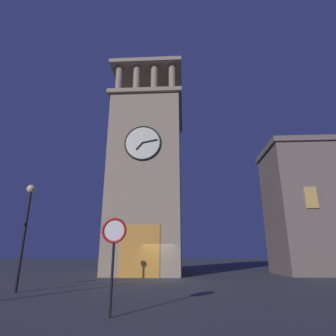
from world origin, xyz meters
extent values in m
plane|color=#424247|center=(0.00, 0.00, 0.00)|extent=(200.00, 200.00, 0.00)
cube|color=gray|center=(1.49, -5.55, 8.12)|extent=(6.45, 8.78, 16.23)
cube|color=gray|center=(1.49, -5.55, 16.43)|extent=(7.05, 9.38, 0.40)
cylinder|color=gray|center=(-1.14, -1.76, 18.12)|extent=(0.70, 0.70, 2.97)
cylinder|color=gray|center=(0.62, -1.76, 18.12)|extent=(0.70, 0.70, 2.97)
cylinder|color=gray|center=(2.37, -1.76, 18.12)|extent=(0.70, 0.70, 2.97)
cylinder|color=gray|center=(4.12, -1.76, 18.12)|extent=(0.70, 0.70, 2.97)
cylinder|color=gray|center=(-1.14, -9.33, 18.12)|extent=(0.70, 0.70, 2.97)
cylinder|color=gray|center=(0.62, -9.33, 18.12)|extent=(0.70, 0.70, 2.97)
cylinder|color=gray|center=(2.37, -9.33, 18.12)|extent=(0.70, 0.70, 2.97)
cylinder|color=gray|center=(4.12, -9.33, 18.12)|extent=(0.70, 0.70, 2.97)
cube|color=gray|center=(1.49, -5.55, 19.81)|extent=(7.05, 9.38, 0.40)
cylinder|color=black|center=(1.49, -5.55, 21.64)|extent=(0.12, 0.12, 3.26)
cylinder|color=silver|center=(1.49, -1.10, 11.09)|extent=(3.12, 0.12, 3.12)
torus|color=black|center=(1.49, -1.08, 11.09)|extent=(3.28, 0.16, 3.28)
cube|color=black|center=(1.77, -1.00, 10.77)|extent=(0.64, 0.06, 0.74)
cube|color=black|center=(0.84, -1.00, 11.22)|extent=(1.33, 0.06, 0.37)
cube|color=orange|center=(1.49, -1.21, 2.00)|extent=(3.20, 0.24, 4.00)
cube|color=#E0B259|center=(-12.70, -2.08, 6.26)|extent=(1.00, 0.12, 1.80)
cylinder|color=black|center=(6.00, 7.46, 2.40)|extent=(0.14, 0.14, 4.79)
sphere|color=#F9DB8C|center=(6.00, 7.46, 5.01)|extent=(0.44, 0.44, 0.44)
cylinder|color=black|center=(0.16, 12.54, 1.27)|extent=(0.08, 0.08, 2.54)
cylinder|color=white|center=(0.16, 12.58, 2.44)|extent=(0.70, 0.04, 0.70)
torus|color=red|center=(0.16, 12.60, 2.44)|extent=(0.78, 0.08, 0.78)
camera|label=1|loc=(-1.99, 21.15, 1.74)|focal=29.33mm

